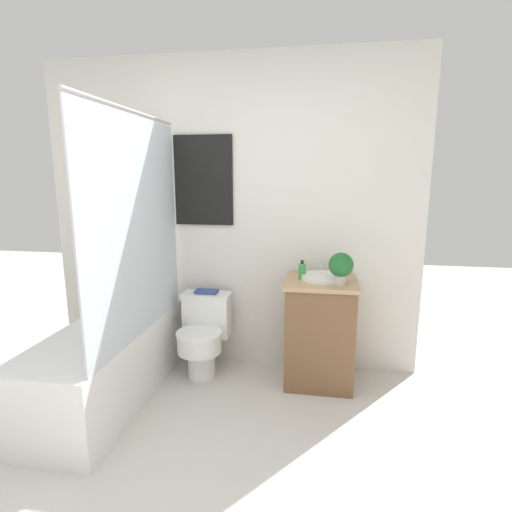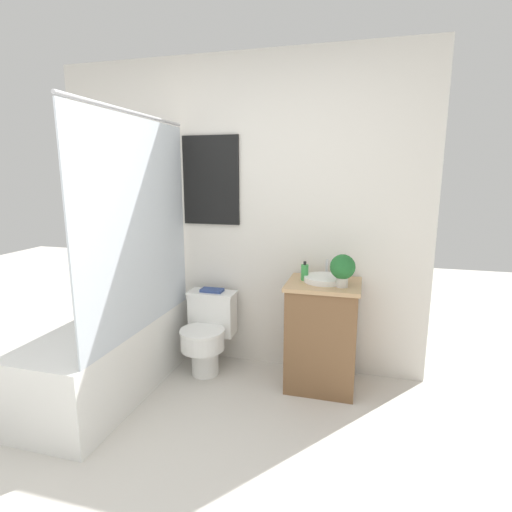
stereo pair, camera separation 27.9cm
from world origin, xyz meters
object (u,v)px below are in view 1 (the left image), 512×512
object	(u,v)px
sink	(322,277)
book_on_tank	(206,292)
toilet	(203,333)
soap_bottle	(302,271)
potted_plant	(341,266)

from	to	relation	value
sink	book_on_tank	bearing A→B (deg)	174.50
toilet	sink	world-z (taller)	sink
sink	soap_bottle	bearing A→B (deg)	177.90
potted_plant	book_on_tank	bearing A→B (deg)	169.38
potted_plant	book_on_tank	xyz separation A→B (m)	(-1.05, 0.20, -0.30)
toilet	potted_plant	bearing A→B (deg)	-4.44
toilet	soap_bottle	xyz separation A→B (m)	(0.77, 0.03, 0.53)
sink	soap_bottle	size ratio (longest dim) A/B	2.35
toilet	soap_bottle	world-z (taller)	soap_bottle
soap_bottle	sink	bearing A→B (deg)	-2.10
sink	potted_plant	distance (m)	0.21
sink	potted_plant	bearing A→B (deg)	-39.48
potted_plant	book_on_tank	size ratio (longest dim) A/B	1.27
soap_bottle	book_on_tank	distance (m)	0.81
toilet	soap_bottle	bearing A→B (deg)	2.41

